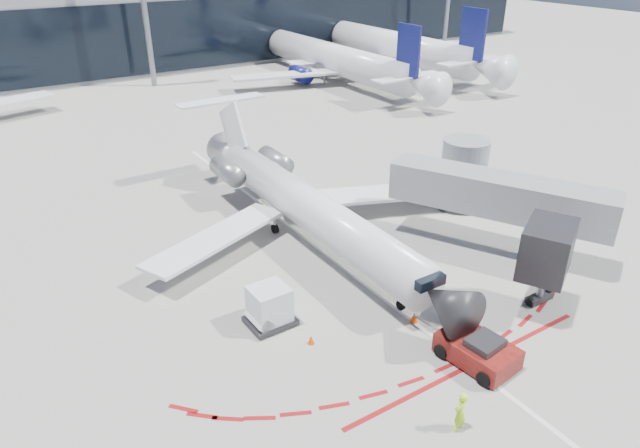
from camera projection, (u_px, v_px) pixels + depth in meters
ground at (329, 257)px, 34.25m from camera, size 260.00×260.00×0.00m
apron_centerline at (312, 243)px, 35.75m from camera, size 0.25×40.00×0.01m
apron_stop_bar at (470, 366)px, 25.62m from camera, size 14.00×0.25×0.01m
terminal_building at (72, 5)px, 79.10m from camera, size 150.00×24.15×24.00m
jet_bridge at (488, 193)px, 35.33m from camera, size 10.03×15.20×4.90m
regional_jet at (303, 204)px, 35.73m from camera, size 21.61×26.65×6.68m
pushback_tug at (478, 350)px, 25.61m from camera, size 2.67×5.56×1.42m
ramp_worker at (460, 412)px, 21.93m from camera, size 0.76×0.61×1.82m
uld_container at (270, 307)px, 27.90m from camera, size 2.28×1.95×2.10m
safety_cone_left at (311, 339)px, 26.91m from camera, size 0.34×0.34×0.47m
safety_cone_right at (414, 317)px, 28.40m from camera, size 0.40×0.40×0.55m
bg_airliner_2 at (335, 37)px, 72.96m from camera, size 33.70×35.69×10.90m
bg_airliner_3 at (390, 24)px, 80.38m from camera, size 36.95×39.12×11.95m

